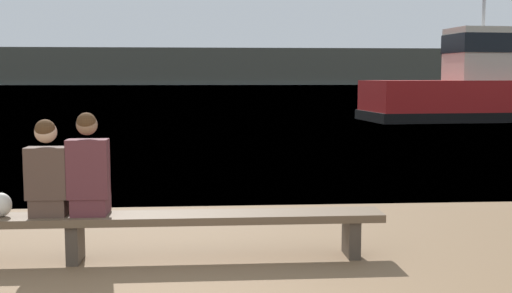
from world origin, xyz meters
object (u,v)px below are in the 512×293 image
tugboat_red (480,91)px  person_right (89,171)px  person_left (48,174)px  shopping_bag (1,205)px  bench_main (75,224)px

tugboat_red → person_right: bearing=142.9°
person_left → shopping_bag: size_ratio=4.03×
bench_main → person_right: 0.55m
person_right → tugboat_red: (12.87, 20.50, 0.33)m
bench_main → shopping_bag: 0.74m
bench_main → person_left: 0.56m
bench_main → person_left: size_ratio=6.44×
tugboat_red → person_left: bearing=142.1°
tugboat_red → bench_main: bearing=142.6°
bench_main → tugboat_red: size_ratio=0.61×
bench_main → person_right: (0.15, 0.01, 0.53)m
tugboat_red → shopping_bag: bearing=141.2°
bench_main → person_left: (-0.25, 0.01, 0.50)m
person_right → shopping_bag: person_right is taller
bench_main → person_left: person_left is taller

